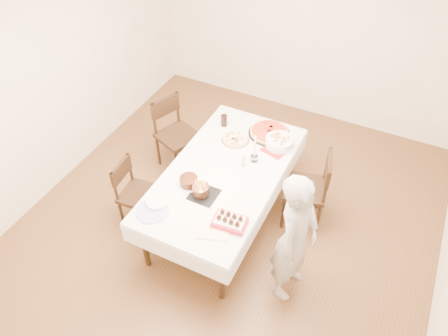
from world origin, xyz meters
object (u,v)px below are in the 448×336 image
at_px(taper_candle, 255,148).
at_px(cola_glass, 224,120).
at_px(pasta_bowl, 279,142).
at_px(layer_cake, 189,181).
at_px(strawberry_box, 230,221).
at_px(chair_left_dessert, 140,195).
at_px(pizza_white, 235,139).
at_px(chair_left_savory, 178,136).
at_px(person, 295,239).
at_px(pizza_pepperoni, 269,132).
at_px(birthday_cake, 201,188).
at_px(dining_table, 224,196).
at_px(chair_right_savory, 305,188).

height_order(taper_candle, cola_glass, taper_candle).
xyz_separation_m(pasta_bowl, layer_cake, (-0.61, -0.98, -0.01)).
bearing_deg(strawberry_box, chair_left_dessert, 171.69).
relative_size(chair_left_dessert, pizza_white, 2.61).
height_order(pizza_white, cola_glass, cola_glass).
xyz_separation_m(chair_left_savory, taper_candle, (1.15, -0.26, 0.45)).
bearing_deg(person, pizza_pepperoni, 36.01).
xyz_separation_m(birthday_cake, strawberry_box, (0.43, -0.22, -0.05)).
bearing_deg(cola_glass, pasta_bowl, -5.24).
distance_m(taper_candle, birthday_cake, 0.75).
distance_m(pasta_bowl, taper_candle, 0.40).
height_order(chair_left_savory, pizza_white, chair_left_savory).
relative_size(pizza_pepperoni, strawberry_box, 1.54).
bearing_deg(chair_left_dessert, birthday_cake, 178.67).
bearing_deg(pizza_pepperoni, person, -59.00).
bearing_deg(pizza_white, chair_left_dessert, -127.07).
bearing_deg(pasta_bowl, taper_candle, -114.06).
bearing_deg(pizza_pepperoni, pasta_bowl, -40.67).
height_order(layer_cake, strawberry_box, layer_cake).
bearing_deg(cola_glass, person, -42.61).
xyz_separation_m(person, strawberry_box, (-0.62, -0.10, 0.03)).
xyz_separation_m(cola_glass, strawberry_box, (0.72, -1.33, -0.03)).
height_order(chair_left_savory, strawberry_box, chair_left_savory).
distance_m(chair_left_savory, pasta_bowl, 1.34).
xyz_separation_m(dining_table, layer_cake, (-0.24, -0.33, 0.42)).
distance_m(pizza_white, strawberry_box, 1.22).
relative_size(chair_left_savory, layer_cake, 4.00).
bearing_deg(person, strawberry_box, 104.52).
xyz_separation_m(chair_left_savory, cola_glass, (0.58, 0.15, 0.34)).
xyz_separation_m(layer_cake, birthday_cake, (0.17, -0.06, 0.04)).
bearing_deg(pizza_white, birthday_cake, -87.35).
distance_m(chair_left_savory, cola_glass, 0.68).
distance_m(person, cola_glass, 1.81).
height_order(person, taper_candle, person).
height_order(person, cola_glass, person).
bearing_deg(taper_candle, birthday_cake, -112.24).
distance_m(chair_left_savory, pizza_white, 0.87).
distance_m(chair_left_dessert, pasta_bowl, 1.67).
bearing_deg(dining_table, pizza_white, 101.91).
distance_m(person, pizza_pepperoni, 1.54).
relative_size(dining_table, chair_right_savory, 2.22).
height_order(chair_left_savory, taper_candle, taper_candle).
relative_size(chair_right_savory, chair_left_dessert, 1.14).
distance_m(chair_left_savory, pizza_pepperoni, 1.18).
height_order(dining_table, birthday_cake, birthday_cake).
bearing_deg(chair_left_savory, chair_right_savory, -164.41).
bearing_deg(chair_left_dessert, chair_right_savory, -157.53).
relative_size(dining_table, chair_left_savory, 2.22).
bearing_deg(chair_right_savory, birthday_cake, -152.04).
distance_m(taper_candle, layer_cake, 0.79).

